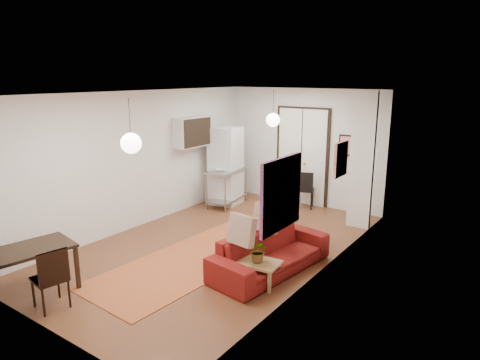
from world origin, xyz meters
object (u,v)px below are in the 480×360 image
Objects in this scene: dining_chair_near at (55,271)px; coffee_table at (253,263)px; kitchen_counter at (227,182)px; sofa at (271,252)px; dining_chair_far at (55,271)px; dining_table at (25,254)px; fridge at (226,166)px; black_side_chair at (306,185)px.

coffee_table is at bearing 148.72° from dining_chair_near.
sofa is at bearing -50.24° from kitchen_counter.
coffee_table is at bearing -172.94° from sofa.
sofa reaches higher than coffee_table.
coffee_table is 0.69× the size of kitchen_counter.
dining_chair_far is at bearing 180.00° from dining_chair_near.
dining_chair_far reaches higher than sofa.
kitchen_counter is 5.38m from dining_table.
dining_chair_near is 1.00× the size of dining_chair_far.
dining_table is 0.62m from dining_chair_far.
sofa is 1.16× the size of fridge.
dining_chair_near is at bearing -88.21° from kitchen_counter.
fridge is 5.50m from dining_table.
coffee_table is at bearing 148.72° from dining_chair_far.
black_side_chair is (0.79, 6.30, 0.03)m from dining_chair_far.
kitchen_counter is at bearing -159.87° from dining_chair_far.
dining_chair_near is at bearing 61.77° from black_side_chair.
coffee_table is 4.29m from black_side_chair.
dining_chair_near is 0.00m from dining_chair_far.
kitchen_counter is at bearing -52.48° from fridge.
fridge is at bearing 132.52° from coffee_table.
coffee_table is 4.41m from fridge.
black_side_chair is at bearing 105.40° from coffee_table.
black_side_chair is (-1.14, 4.13, 0.22)m from coffee_table.
dining_chair_far reaches higher than dining_table.
dining_table is (-2.53, -2.26, 0.33)m from coffee_table.
dining_chair_near is (-1.94, -2.69, 0.19)m from sofa.
black_side_chair reaches higher than dining_chair_near.
kitchen_counter is (-2.85, 2.59, 0.28)m from sofa.
coffee_table is 2.91m from dining_chair_far.
dining_table is 1.53× the size of black_side_chair.
dining_chair_far is (1.02, -5.39, -0.45)m from fridge.
dining_table is 6.54m from black_side_chair.
dining_table is 0.62m from dining_chair_near.
coffee_table is at bearing 84.32° from black_side_chair.
black_side_chair is (-1.15, 3.61, 0.22)m from sofa.
dining_chair_near and dining_chair_far have the same top height.
kitchen_counter reaches higher than dining_chair_far.
coffee_table is 2.91m from dining_chair_near.
kitchen_counter is 5.36m from dining_chair_near.
fridge is 5.50m from dining_chair_far.
kitchen_counter is at bearing -159.87° from dining_chair_near.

